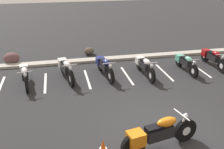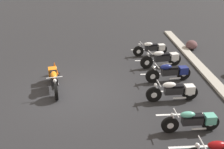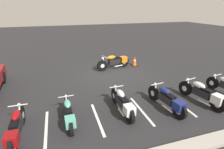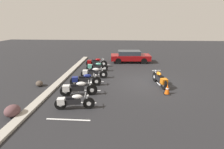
{
  "view_description": "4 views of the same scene",
  "coord_description": "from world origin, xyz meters",
  "px_view_note": "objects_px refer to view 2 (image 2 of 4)",
  "views": [
    {
      "loc": [
        -2.84,
        -6.29,
        4.72
      ],
      "look_at": [
        -1.02,
        2.12,
        1.06
      ],
      "focal_mm": 42.0,
      "sensor_mm": 36.0,
      "label": 1
    },
    {
      "loc": [
        10.12,
        1.06,
        5.59
      ],
      "look_at": [
        -0.09,
        1.72,
        0.78
      ],
      "focal_mm": 42.0,
      "sensor_mm": 36.0,
      "label": 2
    },
    {
      "loc": [
        3.09,
        9.69,
        3.95
      ],
      "look_at": [
        0.57,
        1.66,
        0.62
      ],
      "focal_mm": 28.0,
      "sensor_mm": 36.0,
      "label": 3
    },
    {
      "loc": [
        -12.34,
        1.75,
        4.43
      ],
      "look_at": [
        -0.32,
        2.59,
        0.72
      ],
      "focal_mm": 28.0,
      "sensor_mm": 36.0,
      "label": 4
    }
  ],
  "objects_px": {
    "parked_bike_0": "(152,48)",
    "traffic_cone": "(55,69)",
    "motorcycle_orange_featured": "(54,79)",
    "landscape_rock_1": "(192,45)",
    "parked_bike_1": "(163,58)",
    "parked_bike_2": "(171,72)",
    "parked_bike_3": "(175,91)",
    "parked_bike_4": "(194,121)"
  },
  "relations": [
    {
      "from": "parked_bike_3",
      "to": "parked_bike_4",
      "type": "distance_m",
      "value": 2.05
    },
    {
      "from": "motorcycle_orange_featured",
      "to": "parked_bike_0",
      "type": "bearing_deg",
      "value": 114.77
    },
    {
      "from": "landscape_rock_1",
      "to": "motorcycle_orange_featured",
      "type": "bearing_deg",
      "value": -58.98
    },
    {
      "from": "parked_bike_1",
      "to": "parked_bike_4",
      "type": "bearing_deg",
      "value": 76.41
    },
    {
      "from": "parked_bike_1",
      "to": "motorcycle_orange_featured",
      "type": "bearing_deg",
      "value": 11.06
    },
    {
      "from": "parked_bike_0",
      "to": "parked_bike_2",
      "type": "distance_m",
      "value": 3.43
    },
    {
      "from": "motorcycle_orange_featured",
      "to": "parked_bike_4",
      "type": "distance_m",
      "value": 6.16
    },
    {
      "from": "parked_bike_1",
      "to": "parked_bike_4",
      "type": "xyz_separation_m",
      "value": [
        5.55,
        -0.3,
        -0.06
      ]
    },
    {
      "from": "parked_bike_1",
      "to": "landscape_rock_1",
      "type": "bearing_deg",
      "value": -143.94
    },
    {
      "from": "parked_bike_0",
      "to": "parked_bike_1",
      "type": "bearing_deg",
      "value": 89.68
    },
    {
      "from": "parked_bike_1",
      "to": "landscape_rock_1",
      "type": "distance_m",
      "value": 3.6
    },
    {
      "from": "motorcycle_orange_featured",
      "to": "parked_bike_0",
      "type": "distance_m",
      "value": 6.47
    },
    {
      "from": "parked_bike_2",
      "to": "parked_bike_3",
      "type": "bearing_deg",
      "value": 73.02
    },
    {
      "from": "motorcycle_orange_featured",
      "to": "traffic_cone",
      "type": "xyz_separation_m",
      "value": [
        -1.51,
        -0.18,
        -0.17
      ]
    },
    {
      "from": "parked_bike_2",
      "to": "landscape_rock_1",
      "type": "distance_m",
      "value": 5.01
    },
    {
      "from": "motorcycle_orange_featured",
      "to": "traffic_cone",
      "type": "distance_m",
      "value": 1.53
    },
    {
      "from": "motorcycle_orange_featured",
      "to": "landscape_rock_1",
      "type": "bearing_deg",
      "value": 109.17
    },
    {
      "from": "parked_bike_1",
      "to": "parked_bike_2",
      "type": "distance_m",
      "value": 1.71
    },
    {
      "from": "parked_bike_4",
      "to": "landscape_rock_1",
      "type": "distance_m",
      "value": 8.63
    },
    {
      "from": "parked_bike_2",
      "to": "traffic_cone",
      "type": "bearing_deg",
      "value": -18.04
    },
    {
      "from": "parked_bike_1",
      "to": "parked_bike_3",
      "type": "distance_m",
      "value": 3.52
    },
    {
      "from": "motorcycle_orange_featured",
      "to": "parked_bike_0",
      "type": "relative_size",
      "value": 1.13
    },
    {
      "from": "parked_bike_4",
      "to": "landscape_rock_1",
      "type": "relative_size",
      "value": 2.56
    },
    {
      "from": "parked_bike_2",
      "to": "parked_bike_3",
      "type": "relative_size",
      "value": 1.02
    },
    {
      "from": "traffic_cone",
      "to": "parked_bike_1",
      "type": "bearing_deg",
      "value": 96.45
    },
    {
      "from": "landscape_rock_1",
      "to": "traffic_cone",
      "type": "relative_size",
      "value": 1.15
    },
    {
      "from": "motorcycle_orange_featured",
      "to": "parked_bike_2",
      "type": "distance_m",
      "value": 5.39
    },
    {
      "from": "motorcycle_orange_featured",
      "to": "traffic_cone",
      "type": "relative_size",
      "value": 3.43
    },
    {
      "from": "parked_bike_1",
      "to": "parked_bike_4",
      "type": "relative_size",
      "value": 1.13
    },
    {
      "from": "parked_bike_1",
      "to": "parked_bike_3",
      "type": "bearing_deg",
      "value": 73.58
    },
    {
      "from": "parked_bike_0",
      "to": "parked_bike_2",
      "type": "height_order",
      "value": "parked_bike_2"
    },
    {
      "from": "parked_bike_3",
      "to": "landscape_rock_1",
      "type": "xyz_separation_m",
      "value": [
        -6.11,
        2.84,
        -0.17
      ]
    },
    {
      "from": "parked_bike_1",
      "to": "landscape_rock_1",
      "type": "relative_size",
      "value": 2.88
    },
    {
      "from": "parked_bike_3",
      "to": "traffic_cone",
      "type": "relative_size",
      "value": 3.17
    },
    {
      "from": "parked_bike_2",
      "to": "motorcycle_orange_featured",
      "type": "bearing_deg",
      "value": -2.49
    },
    {
      "from": "parked_bike_2",
      "to": "parked_bike_4",
      "type": "relative_size",
      "value": 1.1
    },
    {
      "from": "landscape_rock_1",
      "to": "parked_bike_1",
      "type": "bearing_deg",
      "value": -43.48
    },
    {
      "from": "motorcycle_orange_featured",
      "to": "parked_bike_2",
      "type": "bearing_deg",
      "value": 82.71
    },
    {
      "from": "parked_bike_0",
      "to": "traffic_cone",
      "type": "xyz_separation_m",
      "value": [
        2.35,
        -5.37,
        -0.11
      ]
    },
    {
      "from": "motorcycle_orange_featured",
      "to": "parked_bike_1",
      "type": "bearing_deg",
      "value": 99.68
    },
    {
      "from": "motorcycle_orange_featured",
      "to": "landscape_rock_1",
      "type": "distance_m",
      "value": 9.22
    },
    {
      "from": "motorcycle_orange_featured",
      "to": "landscape_rock_1",
      "type": "relative_size",
      "value": 2.98
    }
  ]
}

